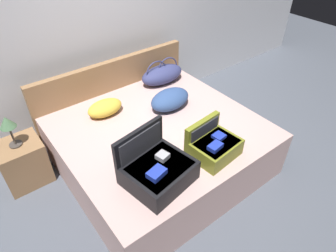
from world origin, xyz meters
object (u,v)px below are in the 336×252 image
at_px(duffel_bag, 162,74).
at_px(table_lamp, 7,124).
at_px(pillow_center_head, 105,108).
at_px(nightstand, 24,162).
at_px(hard_case_large, 157,170).
at_px(pillow_near_headboard, 170,99).
at_px(bed, 160,146).
at_px(hard_case_medium, 213,146).

xyz_separation_m(duffel_bag, table_lamp, (-1.86, -0.04, 0.10)).
distance_m(pillow_center_head, nightstand, 1.02).
xyz_separation_m(hard_case_large, pillow_near_headboard, (0.76, 0.80, -0.02)).
height_order(bed, duffel_bag, duffel_bag).
distance_m(pillow_center_head, table_lamp, 0.96).
xyz_separation_m(hard_case_medium, pillow_near_headboard, (0.16, 0.86, -0.00)).
height_order(hard_case_medium, pillow_near_headboard, hard_case_medium).
bearing_deg(table_lamp, bed, -28.37).
bearing_deg(hard_case_large, nightstand, 113.45).
height_order(bed, pillow_center_head, pillow_center_head).
distance_m(bed, hard_case_medium, 0.75).
xyz_separation_m(bed, nightstand, (-1.28, 0.69, -0.02)).
distance_m(hard_case_medium, pillow_center_head, 1.28).
relative_size(hard_case_large, duffel_bag, 1.02).
relative_size(hard_case_large, pillow_near_headboard, 1.22).
relative_size(hard_case_large, pillow_center_head, 1.52).
bearing_deg(nightstand, duffel_bag, 1.36).
bearing_deg(hard_case_medium, duffel_bag, 66.96).
bearing_deg(table_lamp, hard_case_medium, -42.82).
relative_size(bed, pillow_center_head, 5.04).
relative_size(duffel_bag, table_lamp, 1.70).
bearing_deg(bed, nightstand, 151.63).
bearing_deg(pillow_center_head, pillow_near_headboard, -26.52).
xyz_separation_m(hard_case_medium, pillow_center_head, (-0.49, 1.18, -0.02)).
distance_m(duffel_bag, pillow_center_head, 0.94).
height_order(pillow_center_head, nightstand, pillow_center_head).
relative_size(duffel_bag, pillow_center_head, 1.49).
bearing_deg(pillow_near_headboard, duffel_bag, 62.20).
height_order(bed, hard_case_large, hard_case_large).
height_order(pillow_near_headboard, nightstand, pillow_near_headboard).
bearing_deg(hard_case_medium, pillow_center_head, 106.87).
distance_m(duffel_bag, nightstand, 1.90).
distance_m(hard_case_large, table_lamp, 1.52).
height_order(hard_case_large, nightstand, hard_case_large).
bearing_deg(hard_case_large, pillow_center_head, 74.73).
relative_size(bed, pillow_near_headboard, 4.05).
height_order(pillow_center_head, table_lamp, table_lamp).
relative_size(hard_case_medium, pillow_center_head, 1.16).
xyz_separation_m(hard_case_medium, nightstand, (-1.43, 1.32, -0.40)).
xyz_separation_m(bed, hard_case_large, (-0.45, -0.58, 0.39)).
distance_m(hard_case_large, nightstand, 1.57).
bearing_deg(nightstand, pillow_near_headboard, -16.29).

